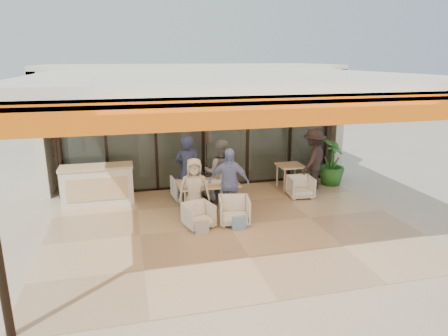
% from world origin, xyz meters
% --- Properties ---
extents(ground, '(70.00, 70.00, 0.00)m').
position_xyz_m(ground, '(0.00, 0.00, 0.00)').
color(ground, '#C6B293').
rests_on(ground, ground).
extents(terrace_floor, '(8.00, 6.00, 0.01)m').
position_xyz_m(terrace_floor, '(0.00, 0.00, 0.01)').
color(terrace_floor, tan).
rests_on(terrace_floor, ground).
extents(terrace_structure, '(8.00, 6.00, 3.40)m').
position_xyz_m(terrace_structure, '(0.00, -0.26, 3.25)').
color(terrace_structure, silver).
rests_on(terrace_structure, ground).
extents(glass_storefront, '(8.08, 0.10, 3.20)m').
position_xyz_m(glass_storefront, '(0.00, 3.00, 1.60)').
color(glass_storefront, '#9EADA3').
rests_on(glass_storefront, ground).
extents(interior_block, '(9.05, 3.62, 3.52)m').
position_xyz_m(interior_block, '(0.01, 5.31, 2.23)').
color(interior_block, silver).
rests_on(interior_block, ground).
extents(host_counter, '(1.85, 0.65, 1.04)m').
position_xyz_m(host_counter, '(-2.96, 2.30, 0.53)').
color(host_counter, silver).
rests_on(host_counter, ground).
extents(dining_table, '(1.50, 0.90, 0.93)m').
position_xyz_m(dining_table, '(-0.27, 1.12, 0.69)').
color(dining_table, '#E1B789').
rests_on(dining_table, ground).
extents(chair_far_left, '(0.76, 0.72, 0.72)m').
position_xyz_m(chair_far_left, '(-0.68, 2.06, 0.36)').
color(chair_far_left, silver).
rests_on(chair_far_left, ground).
extents(chair_far_right, '(0.82, 0.80, 0.68)m').
position_xyz_m(chair_far_right, '(0.16, 2.06, 0.34)').
color(chair_far_right, silver).
rests_on(chair_far_right, ground).
extents(chair_near_left, '(0.74, 0.72, 0.63)m').
position_xyz_m(chair_near_left, '(-0.68, 0.16, 0.31)').
color(chair_near_left, silver).
rests_on(chair_near_left, ground).
extents(chair_near_right, '(0.79, 0.75, 0.71)m').
position_xyz_m(chair_near_right, '(0.16, 0.16, 0.35)').
color(chair_near_right, silver).
rests_on(chair_near_right, ground).
extents(diner_navy, '(0.80, 0.66, 1.87)m').
position_xyz_m(diner_navy, '(-0.68, 1.56, 0.94)').
color(diner_navy, '#1A213A').
rests_on(diner_navy, ground).
extents(diner_grey, '(0.97, 0.83, 1.72)m').
position_xyz_m(diner_grey, '(0.16, 1.56, 0.86)').
color(diner_grey, slate).
rests_on(diner_grey, ground).
extents(diner_cream, '(0.79, 0.56, 1.50)m').
position_xyz_m(diner_cream, '(-0.68, 0.66, 0.75)').
color(diner_cream, beige).
rests_on(diner_cream, ground).
extents(diner_periwinkle, '(1.07, 0.75, 1.69)m').
position_xyz_m(diner_periwinkle, '(0.16, 0.66, 0.85)').
color(diner_periwinkle, '#7E8CD2').
rests_on(diner_periwinkle, ground).
extents(tote_bag_cream, '(0.30, 0.10, 0.34)m').
position_xyz_m(tote_bag_cream, '(-0.68, -0.24, 0.17)').
color(tote_bag_cream, silver).
rests_on(tote_bag_cream, ground).
extents(tote_bag_blue, '(0.30, 0.10, 0.34)m').
position_xyz_m(tote_bag_blue, '(0.16, -0.24, 0.17)').
color(tote_bag_blue, '#99BFD8').
rests_on(tote_bag_blue, ground).
extents(side_table, '(0.70, 0.70, 0.74)m').
position_xyz_m(side_table, '(2.41, 2.20, 0.64)').
color(side_table, '#E1B789').
rests_on(side_table, ground).
extents(side_chair, '(0.69, 0.66, 0.67)m').
position_xyz_m(side_chair, '(2.41, 1.45, 0.33)').
color(side_chair, silver).
rests_on(side_chair, ground).
extents(standing_woman, '(1.32, 1.28, 1.81)m').
position_xyz_m(standing_woman, '(3.03, 2.00, 0.91)').
color(standing_woman, black).
rests_on(standing_woman, ground).
extents(potted_palm, '(1.10, 1.10, 1.40)m').
position_xyz_m(potted_palm, '(3.78, 2.29, 0.70)').
color(potted_palm, '#1E5919').
rests_on(potted_palm, ground).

